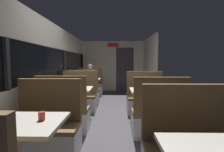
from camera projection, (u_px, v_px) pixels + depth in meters
The scene contains 17 objects.
ground_plane at pixel (111, 122), 3.90m from camera, with size 3.30×9.20×0.02m, color #423F44.
carriage_window_panel_left at pixel (46, 73), 3.83m from camera, with size 0.09×8.48×2.30m.
carriage_end_bulkhead at pixel (114, 66), 7.98m from camera, with size 2.90×0.11×2.30m.
carriage_aisle_panel_right at pixel (149, 67), 6.76m from camera, with size 0.08×2.40×2.30m, color beige.
dining_table_near_window at pixel (19, 131), 1.78m from camera, with size 0.90×0.70×0.74m.
bench_near_window_facing_entry at pixel (47, 132), 2.50m from camera, with size 0.95×0.50×1.10m.
dining_table_mid_window at pixel (73, 92), 4.01m from camera, with size 0.90×0.70×0.74m.
bench_mid_window_facing_end at pixel (64, 115), 3.34m from camera, with size 0.95×0.50×1.10m.
bench_mid_window_facing_entry at pixel (79, 99), 4.73m from camera, with size 0.95×0.50×1.10m.
dining_table_far_window at pixel (88, 81), 6.24m from camera, with size 0.90×0.70×0.74m.
bench_far_window_facing_end at pixel (84, 93), 5.57m from camera, with size 0.95×0.50×1.10m.
bench_far_window_facing_entry at pixel (91, 87), 6.96m from camera, with size 0.95×0.50×1.10m.
dining_table_rear_aisle at pixel (151, 94), 3.77m from camera, with size 0.90×0.70×0.74m.
bench_rear_aisle_facing_end at pixel (159, 119), 3.10m from camera, with size 0.95×0.50×1.10m.
bench_rear_aisle_facing_entry at pixel (145, 101), 4.50m from camera, with size 0.95×0.50×1.10m.
seated_passenger at pixel (90, 82), 6.87m from camera, with size 0.47×0.55×1.26m.
coffee_cup_primary at pixel (42, 116), 1.80m from camera, with size 0.07×0.07×0.09m.
Camera 1 is at (0.11, -3.79, 1.36)m, focal length 27.45 mm.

